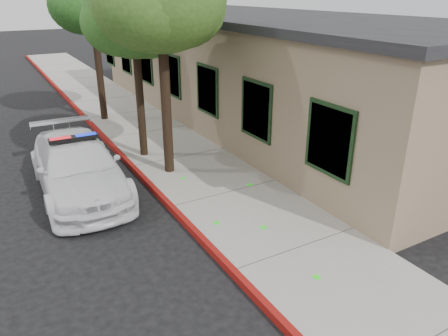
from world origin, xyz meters
TOP-DOWN VIEW (x-y plane):
  - ground at (0.00, 0.00)m, footprint 120.00×120.00m
  - sidewalk at (1.60, 3.00)m, footprint 3.20×60.00m
  - red_curb at (0.06, 3.00)m, footprint 0.14×60.00m
  - clapboard_building at (6.69, 9.00)m, footprint 7.30×20.89m
  - police_car at (-1.67, 5.27)m, footprint 2.23×5.18m
  - street_tree_near at (0.90, 5.11)m, footprint 3.70×3.45m
  - street_tree_mid at (0.72, 6.80)m, footprint 3.14×2.88m
  - street_tree_far at (0.73, 11.54)m, footprint 3.43×3.18m

SIDE VIEW (x-z plane):
  - ground at x=0.00m, z-range 0.00..0.00m
  - sidewalk at x=1.60m, z-range 0.00..0.15m
  - red_curb at x=0.06m, z-range 0.00..0.16m
  - police_car at x=-1.67m, z-range -0.06..1.55m
  - clapboard_building at x=6.69m, z-range 0.01..4.25m
  - street_tree_mid at x=0.72m, z-range 1.55..7.05m
  - street_tree_far at x=0.73m, z-range 1.67..7.69m
  - street_tree_near at x=0.90m, z-range 1.70..8.01m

